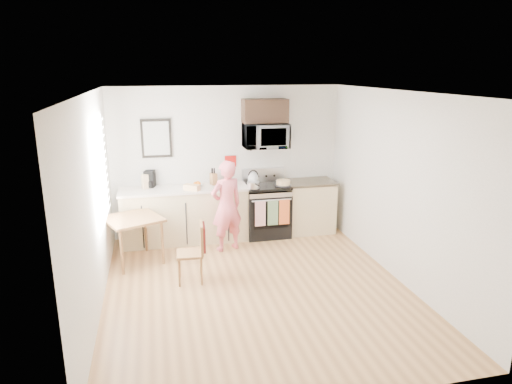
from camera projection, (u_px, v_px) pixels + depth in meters
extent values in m
plane|color=#98653A|center=(257.00, 288.00, 6.18)|extent=(4.60, 4.60, 0.00)
cube|color=beige|center=(228.00, 161.00, 8.01)|extent=(4.00, 0.04, 2.60)
cube|color=beige|center=(321.00, 271.00, 3.68)|extent=(4.00, 0.04, 2.60)
cube|color=beige|center=(93.00, 206.00, 5.41)|extent=(0.04, 4.60, 2.60)
cube|color=beige|center=(398.00, 187.00, 6.27)|extent=(0.04, 4.60, 2.60)
cube|color=silver|center=(257.00, 92.00, 5.50)|extent=(4.00, 4.60, 0.04)
cube|color=white|center=(100.00, 171.00, 6.10)|extent=(0.02, 1.40, 1.50)
cube|color=white|center=(100.00, 171.00, 6.11)|extent=(0.01, 1.30, 1.40)
cube|color=tan|center=(185.00, 216.00, 7.78)|extent=(2.10, 0.60, 0.90)
cube|color=silver|center=(184.00, 189.00, 7.65)|extent=(2.14, 0.64, 0.04)
cube|color=tan|center=(309.00, 207.00, 8.25)|extent=(0.84, 0.60, 0.90)
cube|color=black|center=(310.00, 182.00, 8.13)|extent=(0.88, 0.64, 0.04)
cube|color=black|center=(266.00, 214.00, 8.08)|extent=(0.76, 0.65, 0.77)
cube|color=black|center=(271.00, 216.00, 7.76)|extent=(0.61, 0.02, 0.45)
cube|color=silver|center=(271.00, 197.00, 7.68)|extent=(0.74, 0.02, 0.14)
cylinder|color=silver|center=(272.00, 200.00, 7.64)|extent=(0.68, 0.02, 0.02)
cube|color=black|center=(267.00, 186.00, 7.94)|extent=(0.76, 0.65, 0.04)
cube|color=silver|center=(263.00, 175.00, 8.16)|extent=(0.76, 0.08, 0.24)
cube|color=white|center=(260.00, 214.00, 7.65)|extent=(0.18, 0.02, 0.44)
cube|color=#5A7951|center=(273.00, 213.00, 7.70)|extent=(0.18, 0.02, 0.44)
cube|color=orange|center=(284.00, 212.00, 7.74)|extent=(0.18, 0.02, 0.44)
imported|color=silver|center=(265.00, 136.00, 7.81)|extent=(0.76, 0.51, 0.42)
cube|color=black|center=(265.00, 111.00, 7.75)|extent=(0.76, 0.35, 0.40)
cube|color=black|center=(156.00, 138.00, 7.61)|extent=(0.50, 0.03, 0.65)
cube|color=#AEB3A9|center=(156.00, 138.00, 7.59)|extent=(0.42, 0.01, 0.56)
cube|color=#A3110D|center=(230.00, 161.00, 8.00)|extent=(0.20, 0.02, 0.20)
imported|color=#D43A53|center=(227.00, 206.00, 7.32)|extent=(0.63, 0.51, 1.49)
cube|color=brown|center=(133.00, 219.00, 6.84)|extent=(0.76, 0.76, 0.04)
cylinder|color=brown|center=(122.00, 252.00, 6.50)|extent=(0.04, 0.04, 0.68)
cylinder|color=brown|center=(162.00, 243.00, 6.86)|extent=(0.04, 0.04, 0.68)
cylinder|color=brown|center=(107.00, 240.00, 7.00)|extent=(0.04, 0.04, 0.68)
cylinder|color=brown|center=(146.00, 231.00, 7.35)|extent=(0.04, 0.04, 0.68)
cube|color=brown|center=(190.00, 254.00, 6.28)|extent=(0.38, 0.38, 0.04)
cube|color=brown|center=(202.00, 238.00, 6.25)|extent=(0.06, 0.36, 0.43)
cube|color=#5C130F|center=(203.00, 237.00, 6.25)|extent=(0.08, 0.32, 0.36)
cylinder|color=brown|center=(179.00, 273.00, 6.17)|extent=(0.03, 0.03, 0.39)
cylinder|color=brown|center=(202.00, 272.00, 6.21)|extent=(0.03, 0.03, 0.39)
cylinder|color=brown|center=(179.00, 264.00, 6.46)|extent=(0.03, 0.03, 0.39)
cylinder|color=brown|center=(201.00, 263.00, 6.50)|extent=(0.03, 0.03, 0.39)
cube|color=brown|center=(214.00, 179.00, 7.84)|extent=(0.13, 0.15, 0.20)
cylinder|color=#A3110D|center=(228.00, 180.00, 7.89)|extent=(0.12, 0.12, 0.15)
imported|color=silver|center=(197.00, 185.00, 7.71)|extent=(0.23, 0.23, 0.05)
cube|color=tan|center=(145.00, 182.00, 7.57)|extent=(0.12, 0.12, 0.24)
cube|color=black|center=(150.00, 179.00, 7.68)|extent=(0.21, 0.23, 0.28)
cylinder|color=black|center=(150.00, 184.00, 7.62)|extent=(0.11, 0.11, 0.11)
cube|color=tan|center=(192.00, 187.00, 7.48)|extent=(0.28, 0.25, 0.10)
cylinder|color=black|center=(283.00, 185.00, 7.86)|extent=(0.29, 0.29, 0.02)
cylinder|color=tan|center=(283.00, 182.00, 7.84)|extent=(0.24, 0.24, 0.08)
sphere|color=silver|center=(253.00, 178.00, 7.95)|extent=(0.20, 0.20, 0.20)
cone|color=silver|center=(253.00, 173.00, 7.93)|extent=(0.06, 0.06, 0.06)
torus|color=black|center=(253.00, 175.00, 7.94)|extent=(0.18, 0.02, 0.18)
cylinder|color=silver|center=(253.00, 185.00, 7.68)|extent=(0.21, 0.21, 0.11)
cylinder|color=black|center=(257.00, 185.00, 7.53)|extent=(0.05, 0.19, 0.02)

